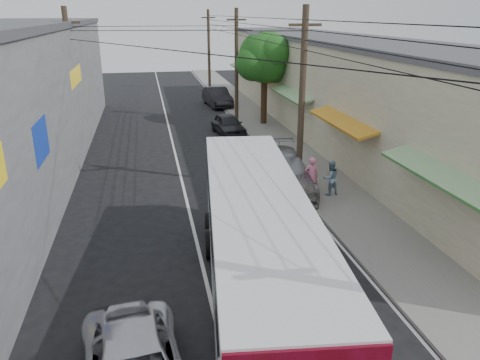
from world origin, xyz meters
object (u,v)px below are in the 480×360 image
object	(u,v)px
pedestrian_far	(330,178)
coach_bus	(257,248)
parked_car_far	(217,97)
parked_suv	(282,172)
parked_car_mid	(228,124)
pedestrian_near	(311,176)

from	to	relation	value
pedestrian_far	coach_bus	bearing A→B (deg)	43.94
parked_car_far	parked_suv	bearing A→B (deg)	-96.46
parked_car_far	pedestrian_far	size ratio (longest dim) A/B	3.13
coach_bus	parked_car_mid	world-z (taller)	coach_bus
parked_car_far	pedestrian_near	world-z (taller)	pedestrian_near
parked_car_mid	pedestrian_far	distance (m)	12.21
coach_bus	parked_car_far	bearing A→B (deg)	89.87
coach_bus	pedestrian_far	distance (m)	8.82
pedestrian_near	pedestrian_far	size ratio (longest dim) A/B	1.10
coach_bus	pedestrian_near	xyz separation A→B (m)	(4.19, 7.37, -0.77)
pedestrian_near	parked_car_far	bearing A→B (deg)	-83.80
parked_car_mid	pedestrian_far	xyz separation A→B (m)	(2.42, -11.97, 0.22)
coach_bus	pedestrian_near	world-z (taller)	coach_bus
parked_car_mid	pedestrian_near	world-z (taller)	pedestrian_near
parked_car_far	pedestrian_far	xyz separation A→B (m)	(1.62, -22.08, 0.10)
coach_bus	parked_car_far	xyz separation A→B (m)	(3.39, 29.29, -0.94)
parked_suv	parked_car_far	distance (m)	20.78
pedestrian_near	pedestrian_far	world-z (taller)	pedestrian_near
parked_car_far	pedestrian_near	bearing A→B (deg)	-93.88
parked_car_mid	parked_car_far	world-z (taller)	parked_car_far
parked_car_far	coach_bus	bearing A→B (deg)	-102.57
pedestrian_far	parked_car_mid	bearing A→B (deg)	-89.83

